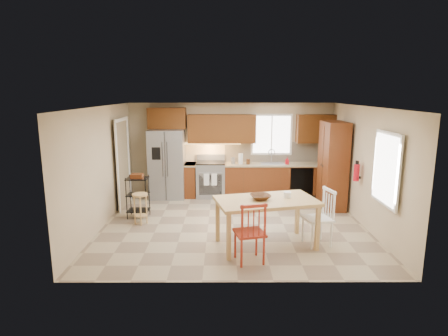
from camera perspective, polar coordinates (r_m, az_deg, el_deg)
name	(u,v)px	position (r m, az deg, el deg)	size (l,w,h in m)	color
floor	(233,224)	(8.13, 1.42, -8.54)	(5.50, 5.50, 0.00)	tan
ceiling	(234,106)	(7.64, 1.52, 9.36)	(5.50, 5.00, 0.02)	silver
wall_back	(231,149)	(10.25, 1.07, 2.91)	(5.50, 0.02, 2.50)	#CCB793
wall_front	(239,202)	(5.36, 2.23, -5.19)	(5.50, 0.02, 2.50)	#CCB793
wall_left	(102,167)	(8.18, -18.16, 0.11)	(0.02, 5.00, 2.50)	#CCB793
wall_right	(365,167)	(8.33, 20.73, 0.13)	(0.02, 5.00, 2.50)	#CCB793
refrigerator	(167,164)	(10.04, -8.63, 0.63)	(0.92, 0.75, 1.82)	gray
range_stove	(211,180)	(10.09, -2.03, -1.80)	(0.76, 0.63, 0.92)	gray
base_cabinet_narrow	(190,180)	(10.14, -5.14, -1.83)	(0.30, 0.60, 0.90)	#652D12
base_cabinet_run	(279,180)	(10.22, 8.35, -1.81)	(2.92, 0.60, 0.90)	#652D12
dishwasher	(302,182)	(10.04, 11.75, -2.17)	(0.60, 0.02, 0.78)	black
backsplash	(278,152)	(10.35, 8.23, 2.46)	(2.92, 0.03, 0.55)	beige
upper_over_fridge	(167,118)	(10.09, -8.67, 7.50)	(1.00, 0.35, 0.55)	#5D300F
upper_left_block	(222,129)	(10.00, -0.33, 6.02)	(1.80, 0.35, 0.75)	#5D300F
upper_right_block	(316,129)	(10.30, 13.78, 5.85)	(1.00, 0.35, 0.75)	#5D300F
window_back	(272,135)	(10.26, 7.26, 5.08)	(1.12, 0.04, 1.12)	white
sink	(272,165)	(10.10, 7.35, 0.45)	(0.62, 0.46, 0.16)	gray
undercab_glow	(211,144)	(10.03, -2.05, 3.75)	(1.60, 0.30, 0.01)	#FFBF66
soap_bottle	(287,161)	(10.04, 9.59, 1.09)	(0.09, 0.09, 0.19)	red
paper_towel	(241,159)	(9.95, 2.55, 1.41)	(0.12, 0.12, 0.28)	white
canister_steel	(233,161)	(9.95, 1.40, 1.12)	(0.11, 0.11, 0.18)	gray
canister_wood	(248,162)	(9.94, 3.71, 0.98)	(0.10, 0.10, 0.14)	#4F2915
pantry	(333,165)	(9.38, 16.25, 0.39)	(0.50, 0.95, 2.10)	#652D12
fire_extinguisher	(357,173)	(8.46, 19.54, -0.66)	(0.12, 0.12, 0.36)	red
window_right	(386,169)	(7.23, 23.52, -0.13)	(0.04, 1.02, 1.32)	white
doorway	(122,165)	(9.42, -15.23, 0.49)	(0.04, 0.95, 2.10)	#8C7A59
dining_table	(266,223)	(6.95, 6.42, -8.34)	(1.79, 1.01, 0.87)	tan
chair_red	(249,232)	(6.28, 3.90, -9.64)	(0.49, 0.49, 1.05)	#A22918
chair_white	(317,217)	(7.14, 14.05, -7.32)	(0.49, 0.49, 1.05)	white
table_bowl	(260,200)	(6.80, 5.57, -4.82)	(0.36, 0.36, 0.09)	#4F2915
table_jar	(287,196)	(6.97, 9.61, -4.24)	(0.15, 0.15, 0.17)	white
bar_stool	(141,209)	(8.24, -12.60, -6.09)	(0.33, 0.33, 0.67)	tan
utility_cart	(138,197)	(8.65, -12.98, -4.29)	(0.47, 0.37, 0.95)	black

